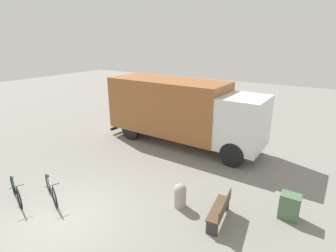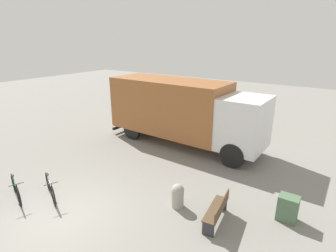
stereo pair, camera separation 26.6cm
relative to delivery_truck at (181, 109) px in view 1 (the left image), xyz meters
The scene contains 7 objects.
ground_plane 7.61m from the delivery_truck, 89.38° to the right, with size 60.00×60.00×0.00m, color gray.
delivery_truck is the anchor object (origin of this frame).
park_bench 6.59m from the delivery_truck, 49.06° to the right, with size 0.58×1.49×0.80m.
bicycle_near 8.01m from the delivery_truck, 104.95° to the right, with size 1.70×0.65×0.79m.
bicycle_middle 7.15m from the delivery_truck, 99.21° to the right, with size 1.65×0.76×0.79m.
bollard_near_bench 5.79m from the delivery_truck, 60.04° to the right, with size 0.42×0.42×0.82m.
utility_box 7.05m from the delivery_truck, 30.98° to the right, with size 0.57×0.45×0.81m.
Camera 1 is at (6.39, -3.93, 5.27)m, focal length 28.00 mm.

